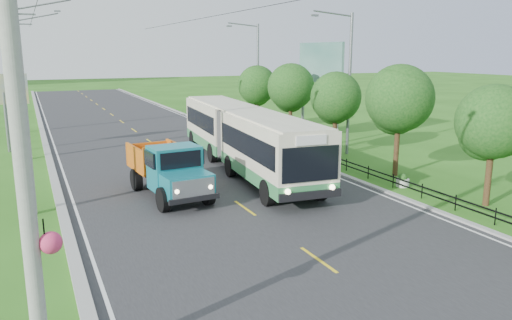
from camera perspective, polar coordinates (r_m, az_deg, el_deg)
ground at (r=16.58m, az=7.14°, el=-11.29°), size 240.00×240.00×0.00m
road at (r=34.49m, az=-10.55°, el=1.03°), size 14.00×120.00×0.02m
curb_left at (r=33.52m, az=-22.56°, el=0.08°), size 0.40×120.00×0.15m
curb_right at (r=36.83m, az=0.29°, el=2.01°), size 0.30×120.00×0.10m
edge_line_left at (r=33.55m, az=-21.62°, el=0.08°), size 0.12×120.00×0.00m
edge_line_right at (r=36.63m, az=-0.42°, el=1.91°), size 0.12×120.00×0.00m
centre_dash at (r=16.57m, az=7.14°, el=-11.22°), size 0.12×2.20×0.00m
railing_right at (r=31.96m, az=6.21°, el=0.82°), size 0.04×40.00×0.60m
pole_nearest at (r=10.01m, az=-24.95°, el=1.56°), size 3.51×0.44×10.00m
pole_near at (r=21.92m, az=-25.15°, el=7.18°), size 3.51×0.32×10.00m
pole_mid at (r=33.90m, az=-25.14°, el=8.57°), size 3.51×0.32×10.00m
pole_far at (r=45.89m, az=-25.14°, el=9.24°), size 3.51×0.32×10.00m
tree_second at (r=23.62m, az=25.34°, el=3.59°), size 3.18×3.26×5.30m
tree_third at (r=27.77m, az=15.96°, el=6.39°), size 3.60×3.62×6.00m
tree_fourth at (r=32.58m, az=9.05°, el=6.80°), size 3.24×3.31×5.40m
tree_fifth at (r=37.69m, az=3.98°, el=8.05°), size 3.48×3.52×5.80m
tree_back at (r=43.05m, az=0.12°, el=8.33°), size 3.30×3.36×5.50m
streetlight_mid at (r=32.81m, az=10.42°, el=9.09°), size 3.02×0.20×9.07m
streetlight_far at (r=45.00m, az=0.03°, el=10.09°), size 3.02×0.20×9.07m
planter_near at (r=25.99m, az=16.41°, el=-2.31°), size 0.64×0.64×0.67m
planter_mid at (r=32.27m, az=7.13°, el=0.88°), size 0.64×0.64×0.67m
planter_far at (r=39.18m, az=0.98°, el=2.98°), size 0.64×0.64×0.67m
billboard_left at (r=36.99m, az=-26.89°, el=6.71°), size 3.00×0.20×5.20m
billboard_right at (r=38.71m, az=7.34°, el=10.30°), size 0.24×6.00×7.30m
bus at (r=28.49m, az=-1.45°, el=3.03°), size 4.29×17.70×3.38m
dump_truck at (r=23.33m, az=-9.97°, el=-0.74°), size 2.80×6.18×2.52m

